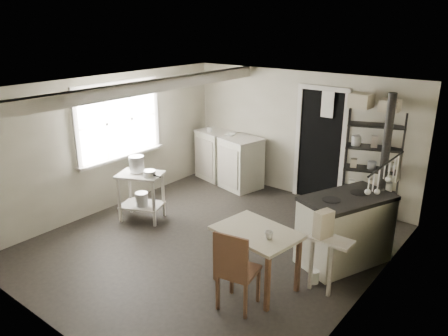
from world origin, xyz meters
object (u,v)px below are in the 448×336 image
Objects in this scene: work_table at (256,258)px; base_cabinets at (228,160)px; chair at (239,269)px; prep_table at (142,197)px; stove at (345,232)px; flour_sack at (342,202)px; stockpot at (137,164)px; shelf_rack at (372,163)px.

base_cabinets is at bearing 133.02° from work_table.
chair reaches higher than base_cabinets.
base_cabinets is (0.06, 2.25, 0.06)m from prep_table.
base_cabinets reaches higher than stove.
prep_table is at bearing -139.48° from flour_sack.
prep_table is 0.52× the size of base_cabinets.
base_cabinets is at bearing 88.38° from prep_table.
stockpot is at bearing 170.51° from work_table.
shelf_rack is 3.29m from chair.
work_table is (2.55, -0.42, -0.02)m from prep_table.
stove is at bearing -65.45° from flour_sack.
base_cabinets is 1.25× the size of stove.
flour_sack is at bearing 39.24° from stockpot.
stockpot reaches higher than flour_sack.
prep_table is at bearing -78.96° from base_cabinets.
stockpot reaches higher than chair.
stockpot is 0.26× the size of work_table.
stove is at bearing 13.36° from stockpot.
chair is at bearing -38.03° from base_cabinets.
shelf_rack reaches higher than stove.
stockpot is 0.55× the size of flour_sack.
chair is at bearing -81.25° from work_table.
work_table is at bearing -94.32° from stove.
base_cabinets is 2.48m from flour_sack.
stockpot is at bearing -140.76° from flour_sack.
flour_sack is (2.63, 2.15, -0.70)m from stockpot.
base_cabinets is at bearing 177.29° from stove.
work_table is 0.48m from chair.
chair is (0.07, -0.46, 0.10)m from work_table.
flour_sack is (-0.09, 3.05, -0.24)m from chair.
prep_table is 3.78m from shelf_rack.
stove is at bearing 61.89° from chair.
shelf_rack is (2.89, 2.37, 0.55)m from prep_table.
shelf_rack reaches higher than base_cabinets.
shelf_rack reaches higher than work_table.
prep_table is 3.09× the size of stockpot.
shelf_rack is at bearing 15.19° from base_cabinets.
prep_table is 0.80× the size of chair.
work_table is (2.65, -0.44, -0.56)m from stockpot.
shelf_rack is 2.87m from work_table.
prep_table is 2.25m from base_cabinets.
stove reaches higher than work_table.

